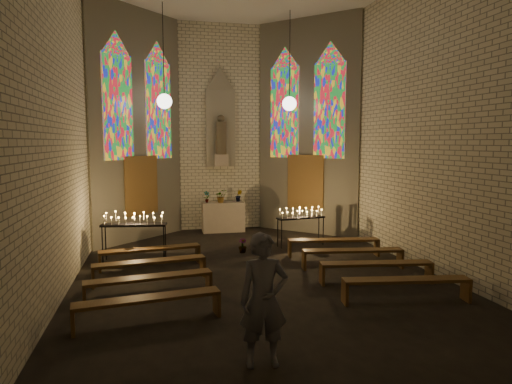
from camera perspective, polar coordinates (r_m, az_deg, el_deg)
The scene contains 18 objects.
floor at distance 10.36m, azimuth 0.36°, elevation -10.67°, with size 12.00×12.00×0.00m, color black.
room at distance 13.24m, azimuth -2.91°, elevation 9.28°, with size 8.22×12.43×7.00m.
altar at distance 15.48m, azimuth -4.13°, elevation -3.11°, with size 1.40×0.60×1.00m, color #BEAF9B.
flower_vase_left at distance 15.32m, azimuth -6.19°, elevation -0.59°, with size 0.21×0.14×0.40m, color #4C723F.
flower_vase_center at distance 15.28m, azimuth -4.39°, elevation -0.51°, with size 0.39×0.34×0.44m, color #4C723F.
flower_vase_right at distance 15.54m, azimuth -2.18°, elevation -0.44°, with size 0.22×0.18×0.41m, color #4C723F.
aisle_flower_pot at distance 12.57m, azimuth -1.70°, elevation -6.71°, with size 0.22×0.22×0.39m, color #4C723F.
votive_stand_left at distance 11.96m, azimuth -15.02°, elevation -3.55°, with size 1.66×0.64×1.19m.
votive_stand_right at distance 13.32m, azimuth 5.63°, elevation -2.89°, with size 1.47×0.56×1.06m.
pew_left_0 at distance 11.45m, azimuth -13.06°, elevation -7.24°, with size 2.43×0.69×0.46m.
pew_right_0 at distance 12.32m, azimuth 9.67°, elevation -6.20°, with size 2.43×0.69×0.46m.
pew_left_1 at distance 10.28m, azimuth -13.12°, elevation -8.78°, with size 2.43×0.69×0.46m.
pew_right_1 at distance 11.25m, azimuth 11.99°, elevation -7.45°, with size 2.43×0.69×0.46m.
pew_left_2 at distance 9.13m, azimuth -13.19°, elevation -10.72°, with size 2.43×0.69×0.46m.
pew_right_2 at distance 10.21m, azimuth 14.80°, elevation -8.94°, with size 2.43×0.69×0.46m.
pew_left_3 at distance 7.99m, azimuth -13.29°, elevation -13.21°, with size 2.43×0.69×0.46m.
pew_right_3 at distance 9.20m, azimuth 18.28°, elevation -10.74°, with size 2.43×0.69×0.46m.
visitor at distance 6.28m, azimuth 0.97°, elevation -13.34°, with size 0.66×0.43×1.82m, color #51515C.
Camera 1 is at (-2.20, -9.66, 3.02)m, focal length 32.00 mm.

